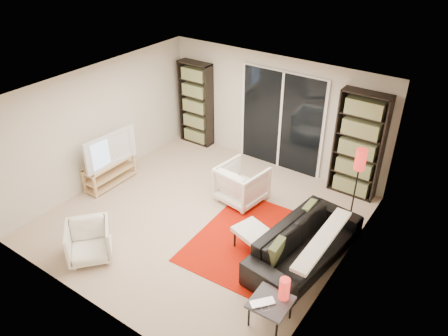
{
  "coord_description": "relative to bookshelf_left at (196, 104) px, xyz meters",
  "views": [
    {
      "loc": [
        3.94,
        -5.01,
        4.89
      ],
      "look_at": [
        0.25,
        0.3,
        1.0
      ],
      "focal_mm": 35.0,
      "sensor_mm": 36.0,
      "label": 1
    }
  ],
  "objects": [
    {
      "name": "floor_lamp",
      "position": [
        4.14,
        -0.78,
        0.1
      ],
      "size": [
        0.21,
        0.21,
        1.41
      ],
      "color": "black",
      "rests_on": "floor"
    },
    {
      "name": "floor",
      "position": [
        1.95,
        -2.33,
        -0.98
      ],
      "size": [
        5.0,
        5.0,
        0.0
      ],
      "primitive_type": "plane",
      "color": "beige",
      "rests_on": "ground"
    },
    {
      "name": "wall_right",
      "position": [
        4.45,
        -2.33,
        0.22
      ],
      "size": [
        0.02,
        5.0,
        2.4
      ],
      "primitive_type": "cube",
      "color": "beige",
      "rests_on": "ground"
    },
    {
      "name": "armchair_front",
      "position": [
        1.08,
        -4.18,
        -0.66
      ],
      "size": [
        0.95,
        0.95,
        0.62
      ],
      "primitive_type": "imported",
      "rotation": [
        0.0,
        0.0,
        0.86
      ],
      "color": "white",
      "rests_on": "floor"
    },
    {
      "name": "wall_back",
      "position": [
        1.95,
        0.17,
        0.22
      ],
      "size": [
        5.0,
        0.02,
        2.4
      ],
      "primitive_type": "cube",
      "color": "beige",
      "rests_on": "ground"
    },
    {
      "name": "armchair_back",
      "position": [
        2.21,
        -1.46,
        -0.6
      ],
      "size": [
        0.9,
        0.92,
        0.75
      ],
      "primitive_type": "imported",
      "rotation": [
        0.0,
        0.0,
        3.0
      ],
      "color": "white",
      "rests_on": "floor"
    },
    {
      "name": "laptop",
      "position": [
        4.06,
        -3.8,
        -0.56
      ],
      "size": [
        0.37,
        0.39,
        0.03
      ],
      "primitive_type": "imported",
      "rotation": [
        0.0,
        0.0,
        0.88
      ],
      "color": "silver",
      "rests_on": "side_table"
    },
    {
      "name": "wall_front",
      "position": [
        1.95,
        -4.83,
        0.22
      ],
      "size": [
        5.0,
        0.02,
        2.4
      ],
      "primitive_type": "cube",
      "color": "beige",
      "rests_on": "ground"
    },
    {
      "name": "sofa",
      "position": [
        3.94,
        -2.3,
        -0.65
      ],
      "size": [
        1.13,
        2.32,
        0.65
      ],
      "primitive_type": "imported",
      "rotation": [
        0.0,
        0.0,
        1.45
      ],
      "color": "black",
      "rests_on": "floor"
    },
    {
      "name": "wall_left",
      "position": [
        -0.55,
        -2.33,
        0.22
      ],
      "size": [
        0.02,
        5.0,
        2.4
      ],
      "primitive_type": "cube",
      "color": "beige",
      "rests_on": "ground"
    },
    {
      "name": "rug",
      "position": [
        2.97,
        -2.37,
        -0.97
      ],
      "size": [
        1.8,
        2.37,
        0.01
      ],
      "primitive_type": "cube",
      "rotation": [
        0.0,
        0.0,
        0.04
      ],
      "color": "#AE1203",
      "rests_on": "floor"
    },
    {
      "name": "side_table",
      "position": [
        4.09,
        -3.67,
        -0.62
      ],
      "size": [
        0.53,
        0.53,
        0.4
      ],
      "color": "#3F3F44",
      "rests_on": "floor"
    },
    {
      "name": "tv",
      "position": [
        -0.28,
        -2.48,
        -0.14
      ],
      "size": [
        0.27,
        1.17,
        0.67
      ],
      "primitive_type": "imported",
      "rotation": [
        0.0,
        0.0,
        1.47
      ],
      "color": "black",
      "rests_on": "tv_stand"
    },
    {
      "name": "sliding_door",
      "position": [
        2.15,
        0.13,
        0.07
      ],
      "size": [
        1.92,
        0.08,
        2.16
      ],
      "color": "white",
      "rests_on": "ground"
    },
    {
      "name": "ottoman",
      "position": [
        3.13,
        -2.54,
        -0.63
      ],
      "size": [
        0.69,
        0.63,
        0.4
      ],
      "color": "white",
      "rests_on": "floor"
    },
    {
      "name": "bookshelf_right",
      "position": [
        3.85,
        -0.0,
        0.07
      ],
      "size": [
        0.9,
        0.3,
        2.1
      ],
      "color": "black",
      "rests_on": "ground"
    },
    {
      "name": "bookshelf_left",
      "position": [
        0.0,
        0.0,
        0.0
      ],
      "size": [
        0.8,
        0.3,
        1.95
      ],
      "color": "black",
      "rests_on": "ground"
    },
    {
      "name": "ceiling",
      "position": [
        1.95,
        -2.33,
        1.42
      ],
      "size": [
        5.0,
        5.0,
        0.02
      ],
      "primitive_type": "cube",
      "color": "white",
      "rests_on": "wall_back"
    },
    {
      "name": "tv_stand",
      "position": [
        -0.3,
        -2.48,
        -0.71
      ],
      "size": [
        0.36,
        1.14,
        0.5
      ],
      "color": "tan",
      "rests_on": "floor"
    },
    {
      "name": "table_lamp",
      "position": [
        4.2,
        -3.52,
        -0.41
      ],
      "size": [
        0.14,
        0.14,
        0.32
      ],
      "primitive_type": "cylinder",
      "color": "red",
      "rests_on": "side_table"
    }
  ]
}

